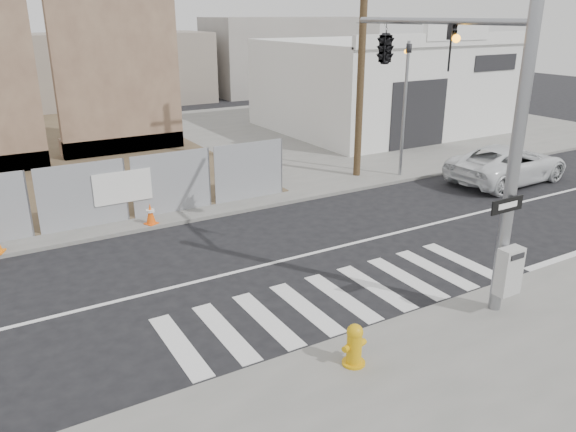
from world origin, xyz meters
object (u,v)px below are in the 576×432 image
traffic_cone_d (150,214)px  signal_pole (424,81)px  fire_hydrant (354,345)px  auto_shop (384,84)px  suv (508,164)px

traffic_cone_d → signal_pole: bearing=-52.1°
fire_hydrant → auto_shop: bearing=30.4°
fire_hydrant → signal_pole: bearing=17.1°
traffic_cone_d → fire_hydrant: bearing=-84.1°
auto_shop → fire_hydrant: size_ratio=14.43×
signal_pole → auto_shop: signal_pole is taller
fire_hydrant → traffic_cone_d: fire_hydrant is taller
auto_shop → suv: 11.43m
fire_hydrant → traffic_cone_d: (-0.94, 9.16, -0.09)m
signal_pole → auto_shop: bearing=52.5°
fire_hydrant → suv: (12.70, 6.93, 0.20)m
suv → traffic_cone_d: 13.83m
traffic_cone_d → suv: bearing=-9.3°
auto_shop → suv: auto_shop is taller
auto_shop → traffic_cone_d: (-16.41, -8.72, -2.09)m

